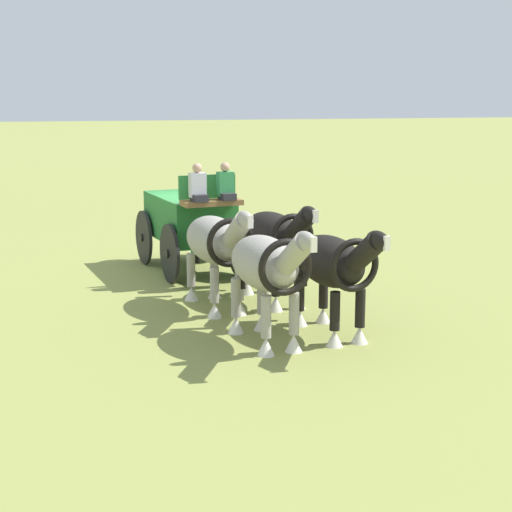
{
  "coord_description": "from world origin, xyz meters",
  "views": [
    {
      "loc": [
        19.71,
        -3.6,
        4.39
      ],
      "look_at": [
        4.46,
        0.52,
        1.2
      ],
      "focal_mm": 57.05,
      "sensor_mm": 36.0,
      "label": 1
    }
  ],
  "objects_px": {
    "draft_horse_rear_off": "(216,243)",
    "draft_horse_lead_off": "(267,268)",
    "draft_horse_lead_near": "(333,265)",
    "draft_horse_rear_near": "(275,238)",
    "show_wagon": "(191,220)"
  },
  "relations": [
    {
      "from": "draft_horse_lead_near",
      "to": "show_wagon",
      "type": "bearing_deg",
      "value": -166.54
    },
    {
      "from": "draft_horse_lead_off",
      "to": "draft_horse_lead_near",
      "type": "bearing_deg",
      "value": 97.26
    },
    {
      "from": "draft_horse_rear_near",
      "to": "draft_horse_lead_off",
      "type": "bearing_deg",
      "value": -19.08
    },
    {
      "from": "show_wagon",
      "to": "draft_horse_lead_off",
      "type": "relative_size",
      "value": 1.96
    },
    {
      "from": "draft_horse_lead_near",
      "to": "draft_horse_lead_off",
      "type": "height_order",
      "value": "draft_horse_lead_off"
    },
    {
      "from": "show_wagon",
      "to": "draft_horse_rear_off",
      "type": "xyz_separation_m",
      "value": [
        3.69,
        -0.17,
        0.09
      ]
    },
    {
      "from": "draft_horse_lead_near",
      "to": "draft_horse_rear_near",
      "type": "bearing_deg",
      "value": -172.49
    },
    {
      "from": "draft_horse_lead_near",
      "to": "draft_horse_lead_off",
      "type": "distance_m",
      "value": 1.3
    },
    {
      "from": "draft_horse_rear_off",
      "to": "draft_horse_lead_near",
      "type": "height_order",
      "value": "draft_horse_rear_off"
    },
    {
      "from": "draft_horse_rear_off",
      "to": "draft_horse_rear_near",
      "type": "bearing_deg",
      "value": 97.33
    },
    {
      "from": "show_wagon",
      "to": "draft_horse_rear_near",
      "type": "height_order",
      "value": "show_wagon"
    },
    {
      "from": "draft_horse_lead_near",
      "to": "draft_horse_lead_off",
      "type": "bearing_deg",
      "value": -82.74
    },
    {
      "from": "draft_horse_rear_near",
      "to": "draft_horse_lead_off",
      "type": "height_order",
      "value": "draft_horse_rear_near"
    },
    {
      "from": "draft_horse_rear_off",
      "to": "draft_horse_lead_off",
      "type": "xyz_separation_m",
      "value": [
        2.58,
        0.34,
        0.02
      ]
    },
    {
      "from": "draft_horse_rear_off",
      "to": "draft_horse_lead_off",
      "type": "relative_size",
      "value": 1.03
    }
  ]
}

